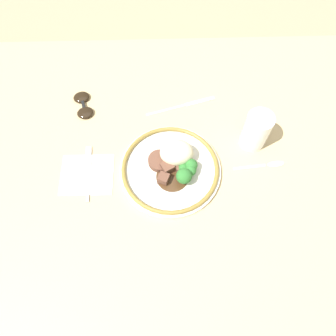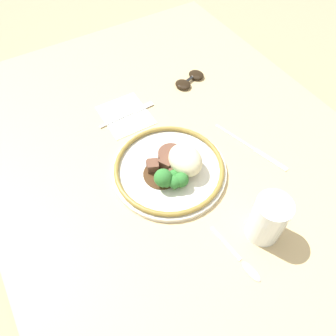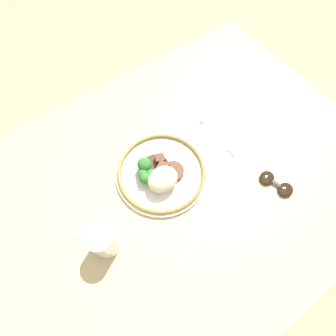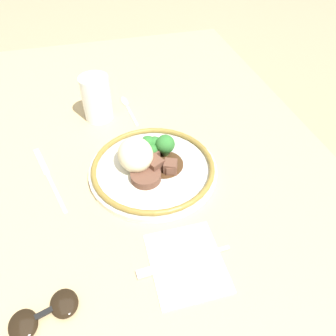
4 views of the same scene
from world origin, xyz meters
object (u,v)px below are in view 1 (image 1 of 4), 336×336
object	(u,v)px
plate	(172,167)
sunglasses	(83,105)
spoon	(269,165)
knife	(183,105)
juice_glass	(256,132)
fork	(88,168)

from	to	relation	value
plate	sunglasses	world-z (taller)	plate
spoon	knife	bearing A→B (deg)	131.44
plate	juice_glass	distance (m)	0.26
knife	sunglasses	size ratio (longest dim) A/B	1.88
spoon	sunglasses	size ratio (longest dim) A/B	1.28
knife	fork	bearing A→B (deg)	-158.89
juice_glass	spoon	world-z (taller)	juice_glass
juice_glass	spoon	distance (m)	0.10
sunglasses	spoon	bearing A→B (deg)	-38.06
spoon	juice_glass	bearing A→B (deg)	110.42
spoon	sunglasses	world-z (taller)	sunglasses
juice_glass	spoon	size ratio (longest dim) A/B	0.80
plate	knife	distance (m)	0.23
sunglasses	juice_glass	bearing A→B (deg)	-31.66
fork	spoon	bearing A→B (deg)	-93.86
juice_glass	plate	bearing A→B (deg)	-159.86
fork	sunglasses	world-z (taller)	sunglasses
fork	knife	distance (m)	0.35
juice_glass	knife	xyz separation A→B (m)	(-0.20, 0.14, -0.05)
fork	knife	size ratio (longest dim) A/B	0.79
plate	fork	size ratio (longest dim) A/B	1.64
fork	spoon	distance (m)	0.52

